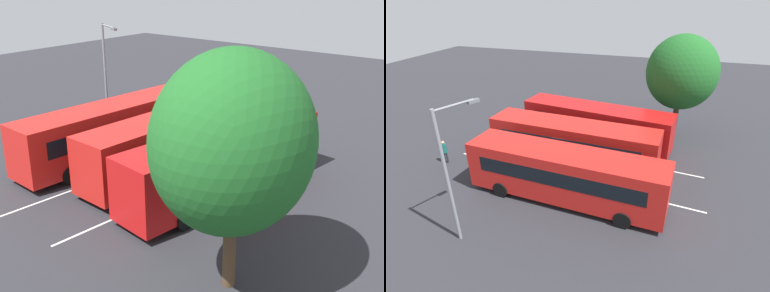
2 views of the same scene
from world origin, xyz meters
TOP-DOWN VIEW (x-y plane):
  - ground_plane at (0.00, 0.00)m, footprint 78.62×78.62m
  - bus_far_left at (-0.47, -3.58)m, footprint 11.67×3.94m
  - bus_center_left at (0.22, 0.01)m, footprint 11.57×3.07m
  - bus_center_right at (-0.63, 3.89)m, footprint 11.59×3.16m
  - pedestrian at (8.78, 2.50)m, footprint 0.45×0.45m
  - street_lamp at (3.11, 8.29)m, footprint 0.94×2.15m
  - depot_tree at (-6.19, -7.68)m, footprint 5.52×4.97m
  - lane_stripe_outer_left at (0.00, -1.86)m, footprint 16.99×1.86m
  - lane_stripe_inner_left at (0.00, 1.86)m, footprint 16.99×1.86m

SIDE VIEW (x-z plane):
  - ground_plane at x=0.00m, z-range 0.00..0.00m
  - lane_stripe_outer_left at x=0.00m, z-range 0.00..0.01m
  - lane_stripe_inner_left at x=0.00m, z-range 0.00..0.01m
  - pedestrian at x=8.78m, z-range 0.15..1.85m
  - bus_far_left at x=-0.47m, z-range 0.16..3.25m
  - bus_center_left at x=0.22m, z-range 0.16..3.25m
  - bus_center_right at x=-0.63m, z-range 0.16..3.25m
  - street_lamp at x=3.11m, z-range 0.54..7.31m
  - depot_tree at x=-6.19m, z-range 1.11..9.14m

